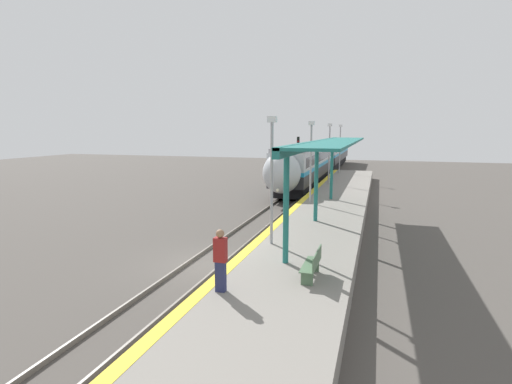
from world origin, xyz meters
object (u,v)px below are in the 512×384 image
(person_waiting, at_px, (220,259))
(lamppost_mid, at_px, (311,157))
(railway_signal, at_px, (298,153))
(lamppost_far, at_px, (329,149))
(platform_bench, at_px, (313,264))
(lamppost_near, at_px, (272,172))
(train, at_px, (322,156))
(lamppost_farthest, at_px, (340,145))

(person_waiting, bearing_deg, lamppost_mid, 89.50)
(person_waiting, xyz_separation_m, railway_signal, (-4.82, 35.56, 1.00))
(railway_signal, bearing_deg, lamppost_mid, -76.75)
(lamppost_far, bearing_deg, person_waiting, -90.31)
(platform_bench, xyz_separation_m, lamppost_mid, (-2.23, 12.75, 2.46))
(platform_bench, bearing_deg, lamppost_near, 123.75)
(train, height_order, railway_signal, railway_signal)
(lamppost_near, xyz_separation_m, lamppost_mid, (0.00, 9.41, 0.00))
(lamppost_farthest, bearing_deg, train, 120.36)
(railway_signal, relative_size, lamppost_farthest, 0.91)
(platform_bench, height_order, lamppost_far, lamppost_far)
(railway_signal, xyz_separation_m, lamppost_mid, (4.95, -21.03, 0.98))
(lamppost_mid, bearing_deg, train, 96.20)
(train, distance_m, lamppost_far, 14.00)
(person_waiting, height_order, lamppost_mid, lamppost_mid)
(person_waiting, relative_size, lamppost_near, 0.36)
(train, bearing_deg, person_waiting, -86.38)
(lamppost_far, distance_m, lamppost_farthest, 9.41)
(platform_bench, bearing_deg, train, 97.54)
(platform_bench, height_order, lamppost_mid, lamppost_mid)
(lamppost_far, bearing_deg, lamppost_farthest, 90.00)
(lamppost_mid, bearing_deg, railway_signal, 103.25)
(platform_bench, distance_m, lamppost_near, 4.71)
(platform_bench, bearing_deg, railway_signal, 102.01)
(lamppost_farthest, bearing_deg, platform_bench, -85.95)
(train, height_order, person_waiting, train)
(person_waiting, relative_size, lamppost_mid, 0.36)
(platform_bench, xyz_separation_m, lamppost_far, (-2.23, 22.16, 2.46))
(person_waiting, bearing_deg, lamppost_far, 89.69)
(lamppost_near, distance_m, lamppost_mid, 9.41)
(person_waiting, xyz_separation_m, lamppost_near, (0.13, 5.11, 1.98))
(train, xyz_separation_m, lamppost_mid, (2.51, -23.10, 1.48))
(railway_signal, xyz_separation_m, lamppost_farthest, (4.95, -2.22, 0.98))
(platform_bench, distance_m, lamppost_far, 22.41)
(train, xyz_separation_m, lamppost_farthest, (2.51, -4.28, 1.48))
(train, distance_m, lamppost_mid, 23.28)
(lamppost_far, height_order, lamppost_farthest, same)
(train, xyz_separation_m, person_waiting, (2.38, -37.62, -0.50))
(person_waiting, relative_size, lamppost_far, 0.36)
(lamppost_mid, height_order, lamppost_farthest, same)
(person_waiting, bearing_deg, platform_bench, 36.87)
(lamppost_near, bearing_deg, railway_signal, 99.24)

